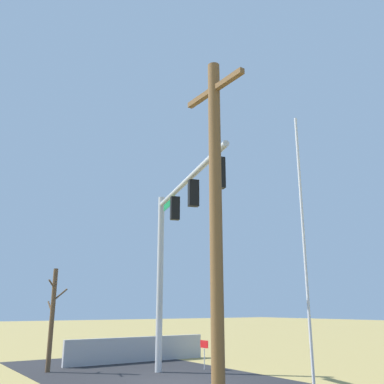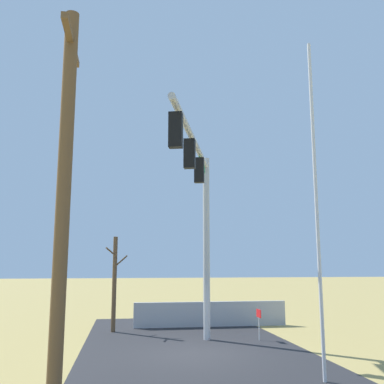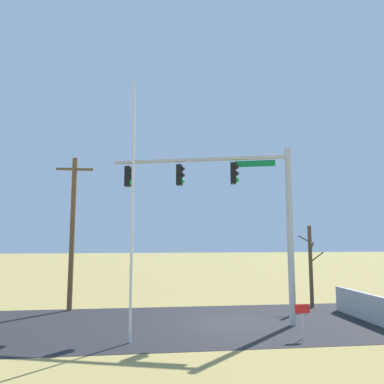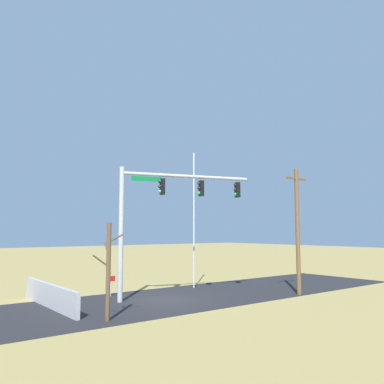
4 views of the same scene
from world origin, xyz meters
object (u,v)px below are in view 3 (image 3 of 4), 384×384
at_px(utility_pole, 72,229).
at_px(bare_tree, 311,265).
at_px(signal_mast, 235,198).
at_px(open_sign, 302,313).
at_px(flagpole, 132,207).

relative_size(utility_pole, bare_tree, 1.82).
bearing_deg(bare_tree, signal_mast, -147.03).
xyz_separation_m(signal_mast, utility_pole, (-7.72, 3.84, -1.35)).
height_order(signal_mast, open_sign, signal_mast).
xyz_separation_m(signal_mast, flagpole, (-4.46, -2.54, -0.68)).
bearing_deg(open_sign, bare_tree, 62.40).
distance_m(flagpole, bare_tree, 11.22).
bearing_deg(signal_mast, bare_tree, 32.97).
relative_size(flagpole, utility_pole, 1.21).
distance_m(signal_mast, bare_tree, 6.64).
height_order(utility_pole, bare_tree, utility_pole).
distance_m(utility_pole, open_sign, 11.99).
height_order(utility_pole, open_sign, utility_pole).
xyz_separation_m(flagpole, bare_tree, (9.32, 5.70, -2.55)).
height_order(flagpole, bare_tree, flagpole).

